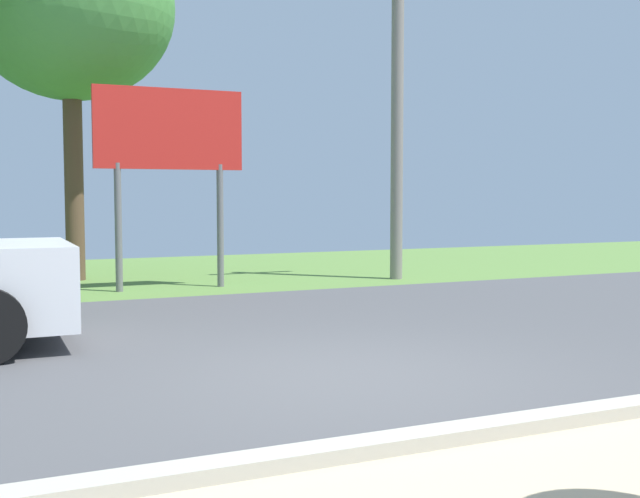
{
  "coord_description": "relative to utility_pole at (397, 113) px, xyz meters",
  "views": [
    {
      "loc": [
        -3.07,
        -6.31,
        1.67
      ],
      "look_at": [
        0.19,
        1.0,
        1.1
      ],
      "focal_mm": 43.35,
      "sensor_mm": 36.0,
      "label": 1
    }
  ],
  "objects": [
    {
      "name": "utility_pole",
      "position": [
        0.0,
        0.0,
        0.0
      ],
      "size": [
        1.8,
        0.24,
        6.16
      ],
      "color": "gray",
      "rests_on": "ground_plane"
    },
    {
      "name": "ground_plane",
      "position": [
        -4.47,
        -3.97,
        -3.3
      ],
      "size": [
        40.0,
        22.0,
        0.2
      ],
      "color": "#4C4C4F"
    },
    {
      "name": "tree_left_far",
      "position": [
        -5.8,
        2.36,
        1.97
      ],
      "size": [
        3.94,
        3.94,
        7.04
      ],
      "color": "brown",
      "rests_on": "ground_plane"
    },
    {
      "name": "roadside_billboard",
      "position": [
        -4.43,
        0.19,
        -0.7
      ],
      "size": [
        2.6,
        0.12,
        3.5
      ],
      "color": "slate",
      "rests_on": "ground_plane"
    }
  ]
}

